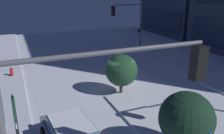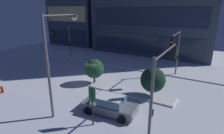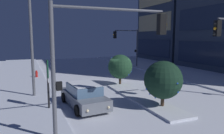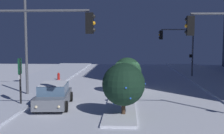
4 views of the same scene
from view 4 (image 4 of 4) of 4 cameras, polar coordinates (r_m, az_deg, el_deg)
ground at (r=23.74m, az=3.28°, el=-4.92°), size 52.00×52.00×0.00m
curb_strip_near at (r=25.30m, az=-17.43°, el=-4.35°), size 52.00×5.20×0.14m
median_strip at (r=18.63m, az=1.71°, el=-7.59°), size 9.00×1.80×0.14m
car_near at (r=19.00m, az=-11.29°, el=-5.46°), size 4.68×2.39×1.49m
traffic_light_corner_far_left at (r=33.45m, az=12.92°, el=4.51°), size 0.32×3.89×5.53m
traffic_light_corner_near_right at (r=14.76m, az=-16.00°, el=4.47°), size 0.32×5.57×5.83m
street_lamp_arched at (r=22.45m, az=-14.47°, el=7.55°), size 0.61×3.20×7.92m
fire_hydrant at (r=30.30m, az=-10.37°, el=-1.93°), size 0.48×0.26×0.87m
parking_info_sign at (r=19.55m, az=-17.48°, el=-1.57°), size 0.55×0.12×3.07m
decorated_tree_median at (r=22.97m, az=3.00°, el=-0.92°), size 2.28×2.23×2.84m
decorated_tree_left_of_median at (r=16.10m, az=2.26°, el=-3.41°), size 2.42×2.42×2.98m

